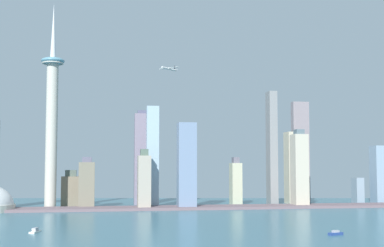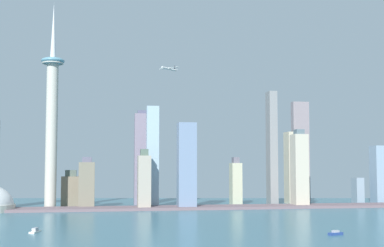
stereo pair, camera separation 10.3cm
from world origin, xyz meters
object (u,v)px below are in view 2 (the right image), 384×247
Objects in this scene: skyscraper_6 at (236,183)px; skyscraper_7 at (293,168)px; skyscraper_0 at (87,184)px; boat_4 at (35,231)px; skyscraper_8 at (144,181)px; boat_0 at (336,233)px; skyscraper_1 at (142,158)px; skyscraper_10 at (272,148)px; skyscraper_11 at (358,191)px; airplane at (169,69)px; skyscraper_12 at (71,190)px; skyscraper_13 at (187,166)px; skyscraper_9 at (301,152)px; skyscraper_2 at (379,175)px; skyscraper_5 at (152,157)px; observation_tower at (52,114)px; skyscraper_4 at (300,170)px.

skyscraper_7 is (97.77, 18.41, 22.82)m from skyscraper_6.
skyscraper_0 is 3.87× the size of boat_4.
skyscraper_8 is 5.64× the size of boat_0.
skyscraper_10 is (193.43, -40.76, 15.64)m from skyscraper_1.
skyscraper_7 is 2.77× the size of skyscraper_11.
skyscraper_7 is 0.65× the size of skyscraper_10.
skyscraper_12 is at bearing -62.45° from airplane.
skyscraper_7 is 0.95× the size of skyscraper_13.
boat_0 is (-126.76, -410.45, -80.57)m from skyscraper_9.
skyscraper_8 is (-4.55, -91.39, -32.21)m from skyscraper_1.
skyscraper_1 is at bearing 120.46° from skyscraper_13.
skyscraper_9 reaches higher than skyscraper_11.
skyscraper_10 is at bearing -4.40° from skyscraper_12.
skyscraper_2 is at bearing 7.66° from skyscraper_8.
skyscraper_10 is at bearing -179.90° from skyscraper_11.
boat_4 is at bearing -149.48° from skyscraper_2.
skyscraper_1 reaches higher than boat_0.
skyscraper_10 is (-43.19, -27.01, 29.94)m from skyscraper_7.
skyscraper_2 is 3.26× the size of airplane.
skyscraper_7 is (226.91, 45.76, -16.02)m from skyscraper_5.
observation_tower is at bearing -169.39° from skyscraper_9.
skyscraper_7 reaches higher than skyscraper_0.
boat_4 is (-358.22, -315.83, -54.60)m from skyscraper_7.
boat_4 is at bearing -98.36° from skyscraper_0.
airplane reaches higher than skyscraper_1.
skyscraper_4 is 167.07m from skyscraper_13.
observation_tower is at bearing -46.98° from airplane.
skyscraper_8 is 333.68m from boat_0.
skyscraper_12 is at bearing 160.09° from skyscraper_5.
skyscraper_7 is 59.09m from skyscraper_10.
skyscraper_9 is (-105.49, 59.55, 36.93)m from skyscraper_2.
skyscraper_9 is at bearing 150.56° from skyscraper_2.
skyscraper_0 is 398.90m from boat_0.
skyscraper_1 reaches higher than skyscraper_13.
boat_4 is at bearing -147.48° from skyscraper_11.
skyscraper_13 is 8.16× the size of boat_0.
skyscraper_10 is at bearing -147.98° from skyscraper_7.
skyscraper_0 is 142.16m from skyscraper_13.
skyscraper_1 reaches higher than skyscraper_7.
skyscraper_5 reaches higher than skyscraper_11.
skyscraper_1 is (81.84, 58.97, 37.00)m from skyscraper_0.
skyscraper_9 is (392.97, 73.60, -49.76)m from observation_tower.
skyscraper_9 is (25.11, 31.92, 26.03)m from skyscraper_7.
skyscraper_2 is at bearing 16.11° from skyscraper_4.
skyscraper_7 is at bearing 168.05° from skyscraper_2.
boat_0 is 0.79× the size of boat_4.
skyscraper_13 is (58.56, -0.46, 21.12)m from skyscraper_8.
skyscraper_0 is at bearing 175.33° from skyscraper_4.
skyscraper_4 reaches higher than skyscraper_0.
skyscraper_7 is 1.37× the size of skyscraper_8.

